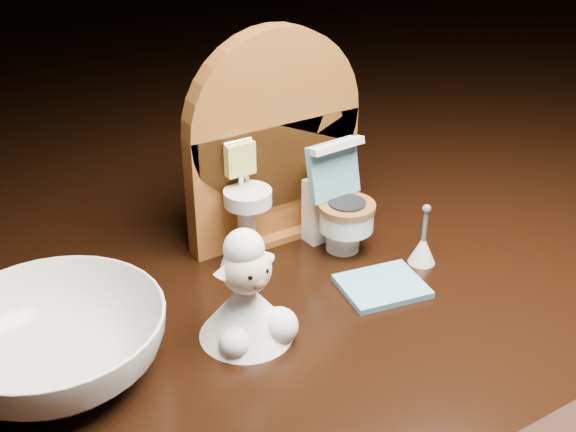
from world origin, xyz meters
The scene contains 6 objects.
backdrop_panel centered at (0.00, 0.06, 0.07)m, with size 0.13×0.05×0.15m.
toy_toilet centered at (0.03, 0.03, 0.03)m, with size 0.04×0.05×0.08m.
bath_mat centered at (0.02, -0.03, 0.00)m, with size 0.05×0.04×0.00m, color #5FA4BE.
toilet_brush centered at (0.06, -0.02, 0.01)m, with size 0.02×0.02×0.04m.
plush_lamb centered at (-0.07, -0.03, 0.02)m, with size 0.06×0.06×0.07m.
ceramic_bowl centered at (-0.18, 0.00, 0.02)m, with size 0.12×0.12×0.04m, color white.
Camera 1 is at (-0.23, -0.33, 0.26)m, focal length 45.00 mm.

